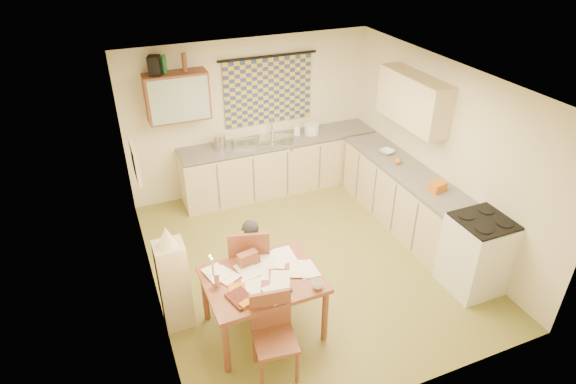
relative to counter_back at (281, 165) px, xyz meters
name	(u,v)px	position (x,y,z in m)	size (l,w,h in m)	color
floor	(307,260)	(-0.39, -1.95, -0.46)	(4.00, 4.50, 0.02)	olive
ceiling	(312,80)	(-0.39, -1.95, 2.06)	(4.00, 4.50, 0.02)	white
wall_back	(250,117)	(-0.39, 0.31, 0.80)	(4.00, 0.02, 2.50)	beige
wall_front	(418,298)	(-0.39, -4.21, 0.80)	(4.00, 0.02, 2.50)	beige
wall_left	(143,214)	(-2.40, -1.95, 0.80)	(0.02, 4.50, 2.50)	beige
wall_right	(442,153)	(1.62, -1.95, 0.80)	(0.02, 4.50, 2.50)	beige
window_blind	(268,91)	(-0.09, 0.27, 1.20)	(1.45, 0.03, 1.05)	navy
curtain_rod	(268,56)	(-0.09, 0.25, 1.75)	(0.04, 0.04, 1.60)	black
wall_cabinet	(177,97)	(-1.54, 0.13, 1.35)	(0.90, 0.34, 0.70)	brown
wall_cabinet_glass	(180,100)	(-1.54, -0.04, 1.35)	(0.84, 0.02, 0.64)	#99B2A5
upper_cabinet_right	(413,100)	(1.44, -1.40, 1.40)	(0.34, 1.30, 0.70)	#C9B788
framed_print	(135,162)	(-2.36, -1.55, 1.25)	(0.04, 0.50, 0.40)	beige
print_canvas	(137,161)	(-2.34, -1.55, 1.25)	(0.01, 0.42, 0.32)	silver
counter_back	(281,165)	(0.00, 0.00, 0.00)	(3.30, 0.62, 0.92)	#C9B788
counter_right	(411,203)	(1.31, -1.85, 0.00)	(0.62, 2.95, 0.92)	#C9B788
stove	(477,254)	(1.31, -3.21, 0.05)	(0.65, 0.65, 1.00)	white
sink	(276,142)	(-0.07, 0.00, 0.43)	(0.55, 0.45, 0.10)	silver
tap	(272,128)	(-0.07, 0.18, 0.61)	(0.03, 0.03, 0.28)	silver
dish_rack	(244,143)	(-0.61, 0.00, 0.50)	(0.35, 0.30, 0.06)	silver
kettle	(220,142)	(-1.01, 0.00, 0.59)	(0.18, 0.18, 0.24)	silver
mixing_bowl	(312,129)	(0.56, 0.00, 0.55)	(0.24, 0.24, 0.16)	white
soap_bottle	(297,129)	(0.31, 0.05, 0.57)	(0.12, 0.12, 0.21)	white
bowl	(387,152)	(1.31, -1.11, 0.49)	(0.26, 0.26, 0.05)	white
orange_bag	(437,186)	(1.31, -2.32, 0.53)	(0.22, 0.16, 0.12)	#C56B13
fruit_orange	(398,161)	(1.26, -1.48, 0.52)	(0.10, 0.10, 0.10)	#C56B13
speaker	(155,65)	(-1.80, 0.13, 1.83)	(0.16, 0.20, 0.26)	black
bottle_green	(164,64)	(-1.67, 0.13, 1.83)	(0.07, 0.07, 0.26)	#195926
bottle_brown	(184,62)	(-1.39, 0.13, 1.83)	(0.07, 0.07, 0.26)	brown
dining_table	(263,303)	(-1.36, -2.89, -0.07)	(1.24, 0.95, 0.75)	brown
chair_far	(250,273)	(-1.32, -2.29, -0.13)	(0.58, 0.58, 1.04)	brown
chair_near	(275,351)	(-1.45, -3.48, -0.17)	(0.47, 0.47, 0.92)	brown
person	(250,260)	(-1.32, -2.34, 0.11)	(0.46, 0.35, 1.13)	black
shelf_stand	(174,285)	(-2.23, -2.42, 0.10)	(0.32, 0.30, 1.11)	#C9B788
lampshade	(166,236)	(-2.23, -2.42, 0.77)	(0.20, 0.20, 0.22)	beige
letter_rack	(248,259)	(-1.43, -2.63, 0.38)	(0.22, 0.10, 0.16)	brown
mug	(318,285)	(-0.88, -3.26, 0.34)	(0.13, 0.13, 0.09)	white
magazine	(232,303)	(-1.78, -3.15, 0.31)	(0.29, 0.33, 0.03)	maroon
book	(229,292)	(-1.76, -2.98, 0.31)	(0.23, 0.28, 0.02)	#C56B13
orange_box	(246,304)	(-1.65, -3.22, 0.32)	(0.12, 0.08, 0.04)	#C56B13
eyeglasses	(286,291)	(-1.21, -3.19, 0.31)	(0.13, 0.04, 0.02)	black
candle_holder	(217,280)	(-1.84, -2.85, 0.39)	(0.06, 0.06, 0.18)	silver
candle	(213,267)	(-1.87, -2.87, 0.59)	(0.02, 0.02, 0.22)	white
candle_flame	(210,256)	(-1.88, -2.84, 0.71)	(0.02, 0.02, 0.02)	#FFCC66
papers	(266,272)	(-1.29, -2.83, 0.31)	(1.18, 0.88, 0.02)	white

